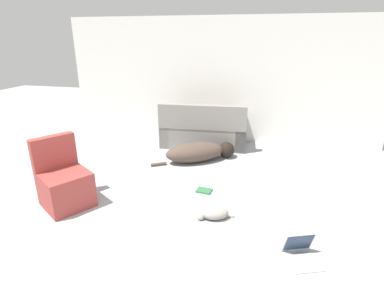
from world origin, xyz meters
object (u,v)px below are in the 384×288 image
couch (204,132)px  dog (199,152)px  cat (214,214)px  laptop_open (301,251)px  book_green (204,191)px  side_chair (64,183)px

couch → dog: couch is taller
cat → laptop_open: bearing=132.9°
couch → dog: 0.84m
couch → laptop_open: bearing=114.3°
laptop_open → book_green: (-1.24, 1.14, -0.07)m
cat → book_green: bearing=-89.3°
cat → book_green: (-0.26, 0.66, -0.06)m
couch → book_green: (0.41, -1.95, -0.28)m
dog → side_chair: size_ratio=1.57×
cat → book_green: cat is taller
dog → laptop_open: dog is taller
couch → dog: (0.08, -0.83, -0.12)m
couch → side_chair: (-1.34, -2.72, 0.02)m
laptop_open → side_chair: bearing=152.0°
couch → cat: couch is taller
laptop_open → side_chair: 3.02m
side_chair → couch: bearing=6.7°
laptop_open → couch: bearing=97.0°
couch → cat: size_ratio=3.68×
dog → laptop_open: (1.57, -2.26, -0.09)m
laptop_open → book_green: 1.69m
dog → book_green: size_ratio=6.15×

